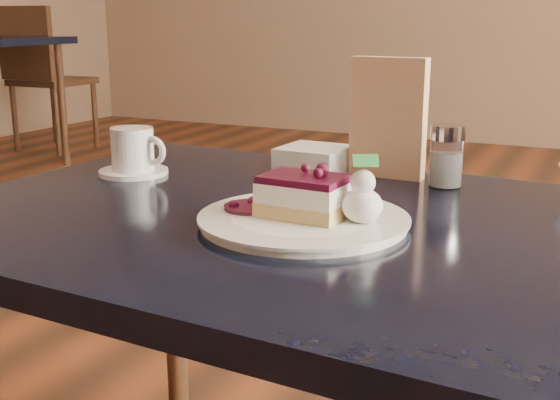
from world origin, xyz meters
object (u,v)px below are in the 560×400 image
at_px(dessert_plate, 303,221).
at_px(coffee_set, 134,154).
at_px(main_table, 318,266).
at_px(cheesecake_slice, 304,196).

bearing_deg(dessert_plate, coffee_set, 158.29).
distance_m(main_table, coffee_set, 0.42).
height_order(main_table, coffee_set, coffee_set).
relative_size(main_table, coffee_set, 8.88).
bearing_deg(coffee_set, main_table, -15.59).
bearing_deg(coffee_set, dessert_plate, -21.71).
xyz_separation_m(dessert_plate, coffee_set, (-0.38, 0.15, 0.03)).
bearing_deg(dessert_plate, cheesecake_slice, 90.00).
distance_m(cheesecake_slice, coffee_set, 0.41).
xyz_separation_m(dessert_plate, cheesecake_slice, (0.00, 0.00, 0.03)).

